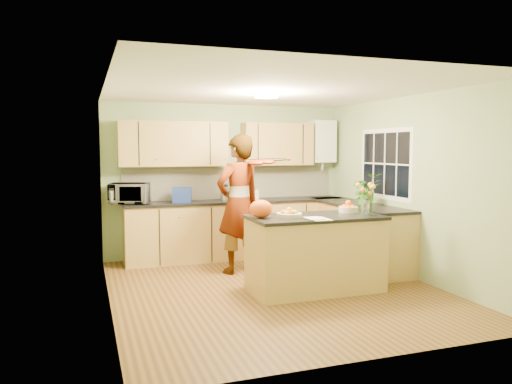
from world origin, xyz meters
name	(u,v)px	position (x,y,z in m)	size (l,w,h in m)	color
floor	(274,289)	(0.00, 0.00, 0.00)	(4.50, 4.50, 0.00)	#543618
ceiling	(275,89)	(0.00, 0.00, 2.50)	(4.00, 4.50, 0.02)	white
wall_back	(226,180)	(0.00, 2.25, 1.25)	(4.00, 0.02, 2.50)	#93AF7D
wall_front	(373,213)	(0.00, -2.25, 1.25)	(4.00, 0.02, 2.50)	#93AF7D
wall_left	(108,196)	(-2.00, 0.00, 1.25)	(0.02, 4.50, 2.50)	#93AF7D
wall_right	(410,187)	(2.00, 0.00, 1.25)	(0.02, 4.50, 2.50)	#93AF7D
back_counter	(237,229)	(0.10, 1.95, 0.47)	(3.64, 0.62, 0.94)	#A68242
right_counter	(358,234)	(1.70, 0.85, 0.47)	(0.62, 2.24, 0.94)	#A68242
splashback	(232,183)	(0.10, 2.23, 1.20)	(3.60, 0.02, 0.52)	white
upper_cabinets	(218,144)	(-0.18, 2.08, 1.85)	(3.20, 0.34, 0.70)	#A68242
boiler	(322,142)	(1.70, 2.09, 1.90)	(0.40, 0.30, 0.86)	white
window_right	(385,164)	(1.99, 0.60, 1.55)	(0.01, 1.30, 1.05)	white
light_switch	(112,196)	(-1.99, -0.60, 1.30)	(0.02, 0.09, 0.09)	white
ceiling_lamp	(266,95)	(0.00, 0.30, 2.46)	(0.30, 0.30, 0.07)	#FFEABF
peninsula_island	(315,253)	(0.47, -0.21, 0.47)	(1.65, 0.84, 0.95)	#A68242
fruit_dish	(289,213)	(0.12, -0.21, 0.99)	(0.31, 0.31, 0.11)	beige
orange_bowl	(348,208)	(1.02, -0.06, 1.01)	(0.25, 0.25, 0.15)	beige
flower_vase	(366,192)	(1.07, -0.39, 1.24)	(0.24, 0.24, 0.44)	silver
orange_bag	(261,209)	(-0.23, -0.16, 1.05)	(0.29, 0.24, 0.22)	#F45714
papers	(319,219)	(0.37, -0.51, 0.95)	(0.23, 0.31, 0.01)	white
violinist	(239,204)	(-0.17, 0.98, 0.99)	(0.72, 0.47, 1.98)	tan
violin	(257,163)	(0.03, 0.76, 1.58)	(0.62, 0.25, 0.12)	#4D0E04
microwave	(129,193)	(-1.60, 1.98, 1.10)	(0.56, 0.38, 0.31)	white
blue_box	(182,195)	(-0.81, 1.92, 1.05)	(0.29, 0.21, 0.23)	navy
kettle	(225,193)	(-0.10, 1.91, 1.07)	(0.17, 0.17, 0.31)	#BBBBC0
jar_cream	(247,194)	(0.28, 1.97, 1.03)	(0.11, 0.11, 0.18)	beige
jar_white	(256,195)	(0.43, 1.94, 1.02)	(0.10, 0.10, 0.16)	white
potted_plant	(366,189)	(1.70, 0.64, 1.18)	(0.43, 0.37, 0.47)	#3D7A28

